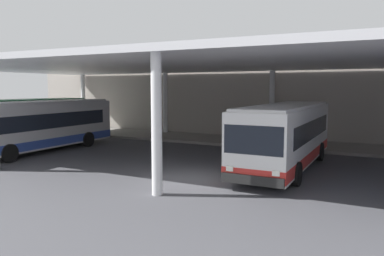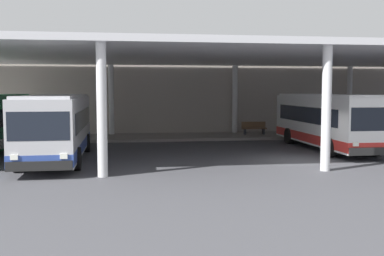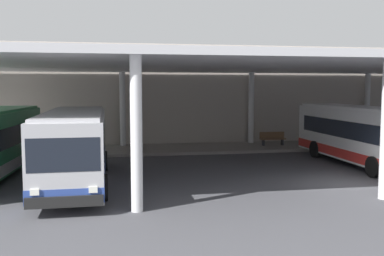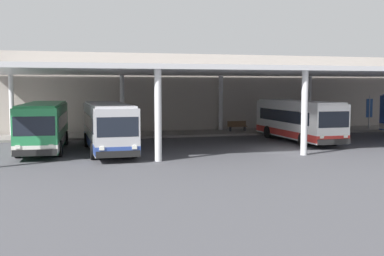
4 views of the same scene
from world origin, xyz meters
The scene contains 8 objects.
ground_plane centered at (0.00, 0.00, 0.00)m, with size 200.00×200.00×0.00m, color #47474C.
platform_kerb centered at (0.00, 11.75, 0.09)m, with size 42.00×4.50×0.18m, color gray.
station_building_facade centered at (0.00, 15.00, 3.65)m, with size 48.00×1.60×7.29m, color #ADA399.
canopy_shelter centered at (0.00, 5.50, 5.29)m, with size 40.00×17.00×5.55m.
bus_second_bay centered at (-11.62, 2.32, 1.66)m, with size 2.78×10.55×3.17m.
bus_middle_bay centered at (3.19, 4.38, 1.66)m, with size 2.79×10.55×3.17m.
bench_waiting centered at (1.03, 11.82, 0.66)m, with size 1.80×0.45×0.92m.
trash_bin centered at (3.64, 11.52, 0.68)m, with size 0.52×0.52×0.98m.
Camera 3 is at (-10.11, -17.26, 4.18)m, focal length 41.35 mm.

